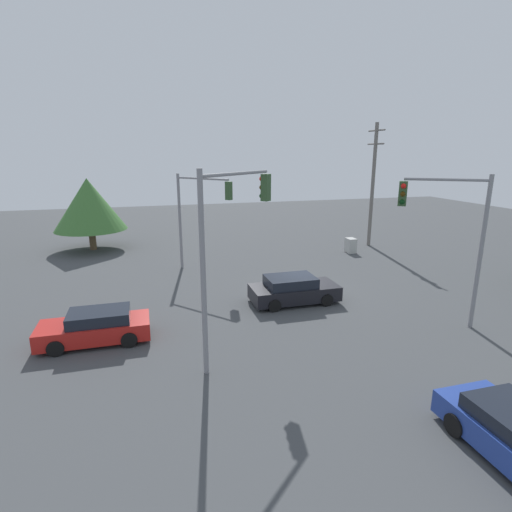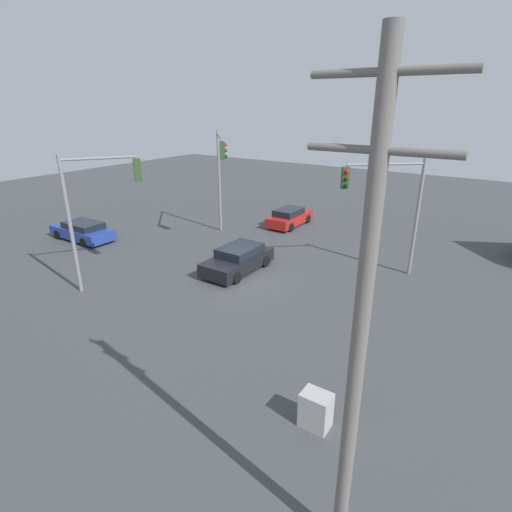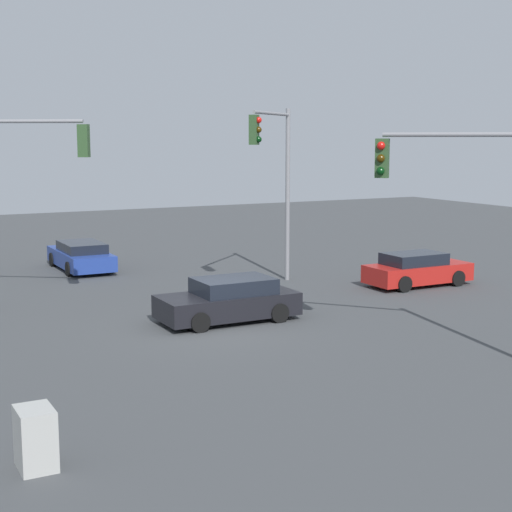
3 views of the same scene
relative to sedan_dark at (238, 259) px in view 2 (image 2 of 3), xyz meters
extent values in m
plane|color=#424447|center=(-0.74, 0.81, -0.67)|extent=(80.00, 80.00, 0.00)
cube|color=black|center=(0.00, 0.05, -0.14)|extent=(1.95, 4.42, 0.72)
cube|color=black|center=(0.00, -0.17, 0.47)|extent=(1.71, 2.43, 0.49)
cylinder|color=black|center=(-0.92, 1.42, -0.35)|extent=(0.22, 0.62, 0.62)
cylinder|color=black|center=(0.92, 1.42, -0.35)|extent=(0.22, 0.62, 0.62)
cylinder|color=black|center=(-0.92, -1.32, -0.35)|extent=(0.22, 0.62, 0.62)
cylinder|color=black|center=(0.92, -1.32, -0.35)|extent=(0.22, 0.62, 0.62)
cube|color=#233D93|center=(11.92, 1.55, -0.16)|extent=(4.73, 1.88, 0.67)
cube|color=black|center=(11.69, 1.55, 0.39)|extent=(2.60, 1.66, 0.41)
cylinder|color=black|center=(13.39, 2.44, -0.35)|extent=(0.63, 0.22, 0.63)
cylinder|color=black|center=(13.39, 0.65, -0.35)|extent=(0.63, 0.22, 0.63)
cylinder|color=black|center=(10.46, 2.44, -0.35)|extent=(0.63, 0.22, 0.63)
cylinder|color=black|center=(10.46, 0.65, -0.35)|extent=(0.63, 0.22, 0.63)
cube|color=red|center=(1.97, -9.24, -0.15)|extent=(1.73, 4.26, 0.69)
cube|color=black|center=(1.97, -9.03, 0.43)|extent=(1.52, 2.34, 0.46)
cylinder|color=black|center=(2.79, -10.56, -0.35)|extent=(0.22, 0.63, 0.63)
cylinder|color=black|center=(1.15, -10.56, -0.35)|extent=(0.22, 0.63, 0.63)
cylinder|color=black|center=(2.79, -7.92, -0.35)|extent=(0.22, 0.63, 0.63)
cylinder|color=black|center=(1.15, -7.92, -0.35)|extent=(0.22, 0.63, 0.63)
cylinder|color=gray|center=(4.91, 6.39, 2.63)|extent=(0.18, 0.18, 6.58)
cylinder|color=gray|center=(3.99, 5.04, 5.67)|extent=(1.94, 2.77, 0.12)
cube|color=#2D4C28|center=(3.07, 3.69, 5.04)|extent=(0.42, 0.44, 1.05)
sphere|color=red|center=(3.21, 3.59, 5.38)|extent=(0.22, 0.22, 0.22)
sphere|color=#392605|center=(3.21, 3.59, 5.04)|extent=(0.22, 0.22, 0.22)
sphere|color=black|center=(3.21, 3.59, 4.71)|extent=(0.22, 0.22, 0.22)
cylinder|color=gray|center=(-7.92, -4.83, 2.40)|extent=(0.18, 0.18, 6.14)
cylinder|color=gray|center=(-6.41, -3.53, 5.22)|extent=(3.10, 2.70, 0.12)
cube|color=#2D4C28|center=(-4.91, -2.23, 4.60)|extent=(0.44, 0.43, 1.05)
sphere|color=red|center=(-5.02, -2.09, 4.93)|extent=(0.22, 0.22, 0.22)
sphere|color=#392605|center=(-5.02, -2.09, 4.60)|extent=(0.22, 0.22, 0.22)
sphere|color=black|center=(-5.02, -2.09, 4.26)|extent=(0.22, 0.22, 0.22)
cylinder|color=gray|center=(5.49, -5.31, 2.81)|extent=(0.18, 0.18, 6.96)
cylinder|color=gray|center=(4.14, -3.83, 6.04)|extent=(2.80, 3.04, 0.12)
cube|color=#2D4C28|center=(2.78, -2.35, 5.42)|extent=(0.44, 0.44, 1.05)
sphere|color=red|center=(2.65, -2.47, 5.75)|extent=(0.22, 0.22, 0.22)
sphere|color=#392605|center=(2.65, -2.47, 5.42)|extent=(0.22, 0.22, 0.22)
sphere|color=black|center=(2.65, -2.47, 5.08)|extent=(0.22, 0.22, 0.22)
cylinder|color=slate|center=(-10.41, 10.59, 4.15)|extent=(0.28, 0.28, 9.64)
cylinder|color=slate|center=(-10.41, 10.59, 8.37)|extent=(2.20, 0.12, 0.12)
cylinder|color=slate|center=(-10.41, 10.59, 7.37)|extent=(2.20, 0.12, 0.12)
cube|color=#B2B2AD|center=(-8.57, 7.93, -0.11)|extent=(0.84, 0.63, 1.10)
camera|label=1|loc=(17.88, -7.02, 6.76)|focal=28.00mm
camera|label=2|loc=(-12.18, 16.30, 7.99)|focal=28.00mm
camera|label=3|loc=(-22.07, 10.62, 5.15)|focal=55.00mm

